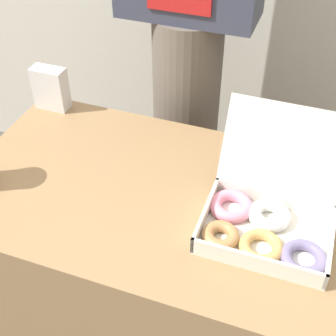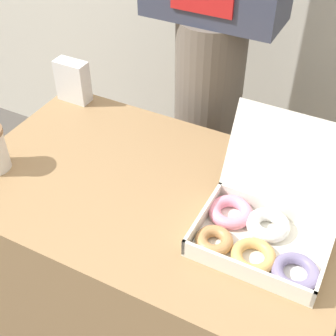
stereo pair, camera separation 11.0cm
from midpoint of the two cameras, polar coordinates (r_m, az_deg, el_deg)
ground_plane at (r=1.82m, az=-3.30°, el=-19.56°), size 14.00×14.00×0.00m
table at (r=1.51m, az=-3.83°, el=-12.76°), size 1.03×0.63×0.73m
donut_box at (r=1.13m, az=8.86°, el=-6.17°), size 0.31×0.32×0.25m
napkin_holder at (r=1.57m, az=-16.11°, el=9.25°), size 0.11×0.05×0.14m
person_customer at (r=1.54m, az=0.39°, el=17.29°), size 0.43×0.24×1.80m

